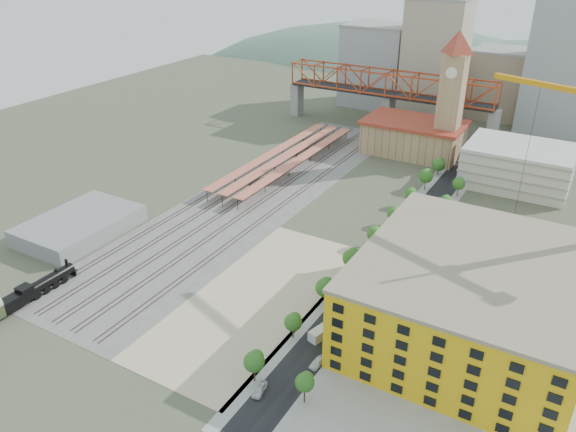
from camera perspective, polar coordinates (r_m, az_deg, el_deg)
The scene contains 31 objects.
ground at distance 156.82m, azimuth 4.42°, elevation -3.00°, with size 400.00×400.00×0.00m, color #474C38.
ballast_strip at distance 186.15m, azimuth -3.16°, elevation 2.11°, with size 36.00×165.00×0.06m, color #605E59.
dirt_lot at distance 135.25m, azimuth -3.09°, elevation -8.33°, with size 28.00×67.00×0.06m, color tan.
street_asphalt at distance 164.08m, azimuth 11.77°, elevation -2.08°, with size 12.00×170.00×0.06m, color black.
sidewalk_west at distance 165.57m, azimuth 9.98°, elevation -1.63°, with size 3.00×170.00×0.04m, color gray.
sidewalk_east at distance 162.78m, azimuth 13.59°, elevation -2.54°, with size 3.00×170.00×0.04m, color gray.
construction_pad at distance 129.99m, azimuth 18.76°, elevation -11.65°, with size 50.00×90.00×0.06m, color gray.
rail_tracks at distance 187.01m, azimuth -3.63°, elevation 2.26°, with size 26.56×160.00×0.18m.
platform_canopies at distance 208.59m, azimuth -0.21°, elevation 6.13°, with size 16.00×80.00×4.12m.
station_hall at distance 226.13m, azimuth 12.62°, elevation 7.87°, with size 38.00×24.00×13.10m.
clock_tower at distance 214.94m, azimuth 16.38°, elevation 12.59°, with size 12.00×12.00×52.00m.
parking_garage at distance 207.01m, azimuth 22.33°, elevation 4.78°, with size 34.00×26.00×14.00m, color silver.
truss_bridge at distance 249.84m, azimuth 10.21°, elevation 12.81°, with size 94.00×9.60×25.60m.
construction_building at distance 124.93m, azimuth 18.05°, elevation -7.91°, with size 44.60×50.60×18.80m.
warehouse at distance 172.27m, azimuth -20.41°, elevation -0.90°, with size 22.00×32.00×5.00m, color gray.
street_trees at distance 155.76m, azimuth 10.53°, elevation -3.64°, with size 15.40×124.40×8.00m.
skyline at distance 275.83m, azimuth 19.64°, elevation 13.87°, with size 133.00×46.00×60.00m.
distant_hills at distance 414.54m, azimuth 26.03°, elevation 1.70°, with size 647.00×264.00×227.00m.
locomotive at distance 147.51m, azimuth -24.03°, elevation -6.67°, with size 2.99×23.07×5.77m.
site_trailer_a at distance 123.90m, azimuth 3.85°, elevation -11.45°, with size 2.33×8.85×2.42m, color silver.
site_trailer_b at distance 132.18m, azimuth 6.09°, elevation -8.74°, with size 2.48×9.43×2.58m, color silver.
site_trailer_c at distance 136.27m, azimuth 7.06°, elevation -7.54°, with size 2.62×9.94×2.72m, color silver.
site_trailer_d at distance 143.98m, azimuth 8.66°, elevation -5.57°, with size 2.71×10.29×2.82m, color silver.
car_0 at distance 111.03m, azimuth -2.90°, elevation -17.20°, with size 1.83×4.54×1.55m, color silver.
car_1 at distance 134.75m, azimuth 5.23°, elevation -8.17°, with size 1.68×4.82×1.59m, color gray.
car_2 at distance 147.31m, azimuth 7.95°, elevation -4.99°, with size 2.62×5.68×1.58m, color black.
car_3 at distance 163.97m, azimuth 10.72°, elevation -1.73°, with size 1.94×4.76×1.38m, color navy.
car_4 at distance 116.51m, azimuth 2.99°, elevation -14.65°, with size 1.79×4.45×1.52m, color silver.
car_5 at distance 150.85m, azimuth 11.01°, elevation -4.43°, with size 1.67×4.78×1.58m, color gray.
car_6 at distance 147.76m, azimuth 10.49°, elevation -5.15°, with size 2.23×4.83×1.34m, color black.
car_7 at distance 171.59m, azimuth 13.85°, elevation -0.70°, with size 2.04×5.02×1.46m, color navy.
Camera 1 is at (57.63, -123.25, 77.98)m, focal length 35.00 mm.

